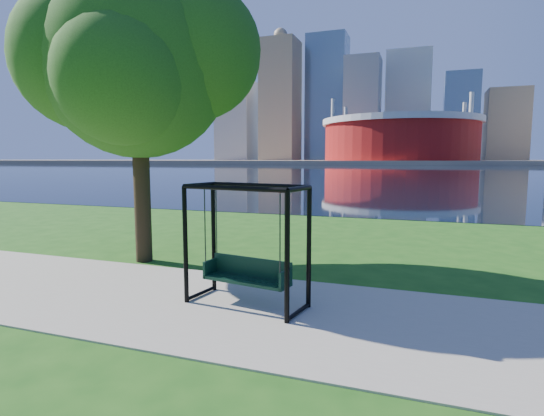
% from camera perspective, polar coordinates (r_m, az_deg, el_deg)
% --- Properties ---
extents(ground, '(900.00, 900.00, 0.00)m').
position_cam_1_polar(ground, '(8.15, -1.85, -12.40)').
color(ground, '#1E5114').
rests_on(ground, ground).
extents(path, '(120.00, 4.00, 0.03)m').
position_cam_1_polar(path, '(7.71, -3.25, -13.42)').
color(path, '#9E937F').
rests_on(path, ground).
extents(river, '(900.00, 180.00, 0.02)m').
position_cam_1_polar(river, '(109.24, 18.21, 4.86)').
color(river, black).
rests_on(river, ground).
extents(far_bank, '(900.00, 228.00, 2.00)m').
position_cam_1_polar(far_bank, '(313.18, 19.22, 5.91)').
color(far_bank, '#937F60').
rests_on(far_bank, ground).
extents(stadium, '(83.00, 83.00, 32.00)m').
position_cam_1_polar(stadium, '(242.78, 16.79, 9.03)').
color(stadium, maroon).
rests_on(stadium, far_bank).
extents(skyline, '(392.00, 66.00, 96.50)m').
position_cam_1_polar(skyline, '(328.32, 18.71, 12.04)').
color(skyline, gray).
rests_on(skyline, far_bank).
extents(swing, '(2.28, 1.27, 2.21)m').
position_cam_1_polar(swing, '(7.65, -3.40, -5.37)').
color(swing, black).
rests_on(swing, ground).
extents(park_tree, '(5.91, 5.34, 7.34)m').
position_cam_1_polar(park_tree, '(11.71, -17.68, 18.34)').
color(park_tree, black).
rests_on(park_tree, ground).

